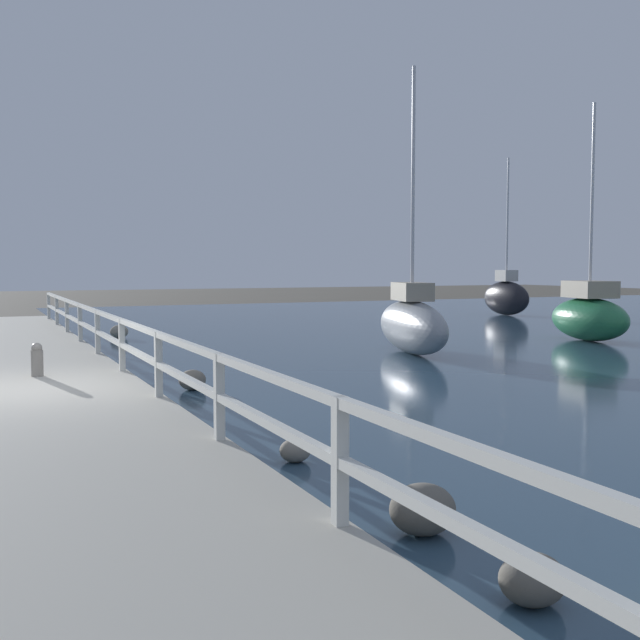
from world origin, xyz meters
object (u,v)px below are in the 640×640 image
(sailboat_green, at_px, (589,315))
(mooring_bollard, at_px, (37,359))
(sailboat_gray, at_px, (412,324))
(sailboat_black, at_px, (506,296))

(sailboat_green, bearing_deg, mooring_bollard, -156.45)
(mooring_bollard, height_order, sailboat_green, sailboat_green)
(sailboat_gray, bearing_deg, sailboat_green, 19.44)
(mooring_bollard, distance_m, sailboat_gray, 9.48)
(mooring_bollard, xyz_separation_m, sailboat_black, (20.91, 13.68, 0.24))
(mooring_bollard, distance_m, sailboat_black, 24.99)
(mooring_bollard, xyz_separation_m, sailboat_gray, (9.10, 2.66, 0.14))
(mooring_bollard, bearing_deg, sailboat_green, 11.69)
(sailboat_green, bearing_deg, sailboat_gray, -163.12)
(sailboat_gray, height_order, sailboat_black, sailboat_gray)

